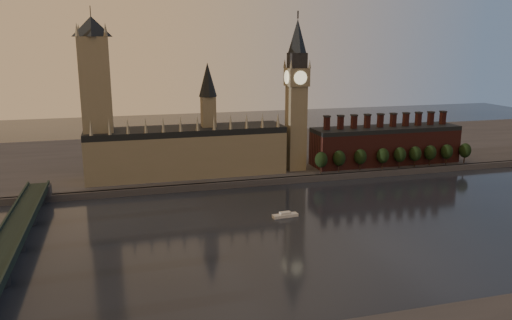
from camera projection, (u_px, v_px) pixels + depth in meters
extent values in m
plane|color=black|center=(352.00, 230.00, 245.51)|extent=(900.00, 900.00, 0.00)
cube|color=#434247|center=(291.00, 180.00, 329.53)|extent=(900.00, 4.00, 4.00)
cube|color=#434247|center=(255.00, 152.00, 414.00)|extent=(900.00, 180.00, 4.00)
cube|color=#786C55|center=(187.00, 154.00, 332.40)|extent=(130.00, 30.00, 28.00)
cube|color=black|center=(186.00, 131.00, 328.79)|extent=(130.00, 30.00, 4.00)
cube|color=#786C55|center=(208.00, 115.00, 330.46)|extent=(9.00, 9.00, 24.00)
cone|color=black|center=(208.00, 80.00, 325.27)|extent=(12.00, 12.00, 22.00)
cone|color=#786C55|center=(91.00, 127.00, 298.66)|extent=(2.60, 2.60, 10.00)
cone|color=#786C55|center=(109.00, 127.00, 301.46)|extent=(2.60, 2.60, 10.00)
cone|color=#786C55|center=(128.00, 126.00, 304.27)|extent=(2.60, 2.60, 10.00)
cone|color=#786C55|center=(146.00, 125.00, 307.07)|extent=(2.60, 2.60, 10.00)
cone|color=#786C55|center=(163.00, 124.00, 309.87)|extent=(2.60, 2.60, 10.00)
cone|color=#786C55|center=(180.00, 124.00, 312.67)|extent=(2.60, 2.60, 10.00)
cone|color=#786C55|center=(197.00, 123.00, 315.48)|extent=(2.60, 2.60, 10.00)
cone|color=#786C55|center=(214.00, 122.00, 318.28)|extent=(2.60, 2.60, 10.00)
cone|color=#786C55|center=(230.00, 122.00, 321.08)|extent=(2.60, 2.60, 10.00)
cone|color=#786C55|center=(247.00, 121.00, 323.88)|extent=(2.60, 2.60, 10.00)
cone|color=#786C55|center=(262.00, 120.00, 326.69)|extent=(2.60, 2.60, 10.00)
cone|color=#786C55|center=(278.00, 120.00, 329.49)|extent=(2.60, 2.60, 10.00)
cube|color=#786C55|center=(97.00, 111.00, 311.04)|extent=(18.00, 18.00, 90.00)
cone|color=black|center=(91.00, 26.00, 299.54)|extent=(24.00, 24.00, 12.00)
cylinder|color=#232326|center=(91.00, 16.00, 298.18)|extent=(0.50, 0.50, 12.00)
cone|color=#786C55|center=(77.00, 29.00, 290.39)|extent=(3.00, 3.00, 8.00)
cone|color=#786C55|center=(105.00, 30.00, 294.57)|extent=(3.00, 3.00, 8.00)
cone|color=#786C55|center=(79.00, 30.00, 305.41)|extent=(3.00, 3.00, 8.00)
cone|color=#786C55|center=(106.00, 30.00, 309.59)|extent=(3.00, 3.00, 8.00)
cube|color=#786C55|center=(296.00, 128.00, 343.92)|extent=(12.00, 12.00, 58.00)
cube|color=#786C55|center=(297.00, 77.00, 336.02)|extent=(14.00, 14.00, 12.00)
cube|color=#232326|center=(297.00, 60.00, 333.54)|extent=(11.00, 11.00, 10.00)
cone|color=black|center=(298.00, 36.00, 329.93)|extent=(13.00, 13.00, 22.00)
cylinder|color=#232326|center=(298.00, 15.00, 326.89)|extent=(1.00, 1.00, 5.00)
cylinder|color=beige|center=(301.00, 78.00, 329.27)|extent=(9.00, 0.50, 9.00)
cylinder|color=beige|center=(293.00, 76.00, 342.78)|extent=(9.00, 0.50, 9.00)
cylinder|color=beige|center=(287.00, 77.00, 334.14)|extent=(0.50, 9.00, 9.00)
cylinder|color=beige|center=(307.00, 77.00, 337.90)|extent=(0.50, 9.00, 9.00)
cone|color=#786C55|center=(291.00, 64.00, 326.19)|extent=(2.00, 2.00, 6.00)
cone|color=#786C55|center=(310.00, 64.00, 329.59)|extent=(2.00, 2.00, 6.00)
cone|color=#786C55|center=(285.00, 63.00, 338.40)|extent=(2.00, 2.00, 6.00)
cone|color=#786C55|center=(303.00, 63.00, 341.79)|extent=(2.00, 2.00, 6.00)
cube|color=#4A1F1C|center=(385.00, 147.00, 366.04)|extent=(110.00, 25.00, 24.00)
cube|color=black|center=(386.00, 129.00, 363.00)|extent=(110.00, 25.00, 3.00)
cube|color=#4A1F1C|center=(327.00, 123.00, 349.36)|extent=(3.50, 3.50, 9.00)
cube|color=#232326|center=(327.00, 116.00, 348.24)|extent=(4.20, 4.20, 1.00)
cube|color=#4A1F1C|center=(340.00, 123.00, 352.09)|extent=(3.50, 3.50, 9.00)
cube|color=#232326|center=(341.00, 116.00, 350.96)|extent=(4.20, 4.20, 1.00)
cube|color=#4A1F1C|center=(354.00, 122.00, 354.82)|extent=(3.50, 3.50, 9.00)
cube|color=#232326|center=(354.00, 115.00, 353.69)|extent=(4.20, 4.20, 1.00)
cube|color=#4A1F1C|center=(367.00, 122.00, 357.55)|extent=(3.50, 3.50, 9.00)
cube|color=#232326|center=(368.00, 115.00, 356.42)|extent=(4.20, 4.20, 1.00)
cube|color=#4A1F1C|center=(380.00, 121.00, 360.28)|extent=(3.50, 3.50, 9.00)
cube|color=#232326|center=(381.00, 114.00, 359.15)|extent=(4.20, 4.20, 1.00)
cube|color=#4A1F1C|center=(393.00, 120.00, 363.01)|extent=(3.50, 3.50, 9.00)
cube|color=#232326|center=(394.00, 114.00, 361.88)|extent=(4.20, 4.20, 1.00)
cube|color=#4A1F1C|center=(406.00, 120.00, 365.73)|extent=(3.50, 3.50, 9.00)
cube|color=#232326|center=(406.00, 113.00, 364.61)|extent=(4.20, 4.20, 1.00)
cube|color=#4A1F1C|center=(418.00, 119.00, 368.46)|extent=(3.50, 3.50, 9.00)
cube|color=#232326|center=(419.00, 113.00, 367.34)|extent=(4.20, 4.20, 1.00)
cube|color=#4A1F1C|center=(431.00, 119.00, 371.19)|extent=(3.50, 3.50, 9.00)
cube|color=#232326|center=(431.00, 112.00, 370.06)|extent=(4.20, 4.20, 1.00)
cube|color=#4A1F1C|center=(443.00, 118.00, 373.92)|extent=(3.50, 3.50, 9.00)
cube|color=#232326|center=(443.00, 112.00, 372.79)|extent=(4.20, 4.20, 1.00)
cylinder|color=black|center=(321.00, 169.00, 338.12)|extent=(0.80, 0.80, 6.00)
ellipsoid|color=black|center=(321.00, 160.00, 336.65)|extent=(8.60, 8.60, 10.75)
cylinder|color=black|center=(339.00, 167.00, 342.55)|extent=(0.80, 0.80, 6.00)
ellipsoid|color=black|center=(339.00, 158.00, 341.08)|extent=(8.60, 8.60, 10.75)
cylinder|color=black|center=(360.00, 166.00, 347.20)|extent=(0.80, 0.80, 6.00)
ellipsoid|color=black|center=(360.00, 157.00, 345.73)|extent=(8.60, 8.60, 10.75)
cylinder|color=black|center=(382.00, 165.00, 350.39)|extent=(0.80, 0.80, 6.00)
ellipsoid|color=black|center=(383.00, 156.00, 348.92)|extent=(8.60, 8.60, 10.75)
cylinder|color=black|center=(399.00, 164.00, 353.65)|extent=(0.80, 0.80, 6.00)
ellipsoid|color=black|center=(400.00, 155.00, 352.19)|extent=(8.60, 8.60, 10.75)
cylinder|color=black|center=(415.00, 163.00, 356.65)|extent=(0.80, 0.80, 6.00)
ellipsoid|color=black|center=(415.00, 154.00, 355.19)|extent=(8.60, 8.60, 10.75)
cylinder|color=black|center=(430.00, 161.00, 360.41)|extent=(0.80, 0.80, 6.00)
ellipsoid|color=black|center=(430.00, 153.00, 358.95)|extent=(8.60, 8.60, 10.75)
cylinder|color=black|center=(446.00, 160.00, 363.77)|extent=(0.80, 0.80, 6.00)
ellipsoid|color=black|center=(447.00, 152.00, 362.30)|extent=(8.60, 8.60, 10.75)
cylinder|color=black|center=(464.00, 159.00, 367.66)|extent=(0.80, 0.80, 6.00)
ellipsoid|color=black|center=(465.00, 150.00, 366.19)|extent=(8.60, 8.60, 10.75)
cube|color=black|center=(3.00, 252.00, 198.30)|extent=(12.00, 200.00, 2.50)
cube|color=black|center=(18.00, 246.00, 199.31)|extent=(1.00, 200.00, 1.30)
cube|color=#434247|center=(38.00, 191.00, 287.91)|extent=(14.00, 8.00, 6.00)
cylinder|color=#232326|center=(15.00, 243.00, 220.10)|extent=(8.00, 8.00, 7.75)
cylinder|color=#232326|center=(28.00, 218.00, 252.01)|extent=(8.00, 8.00, 7.75)
cylinder|color=#232326|center=(37.00, 198.00, 283.92)|extent=(8.00, 8.00, 7.75)
cube|color=silver|center=(285.00, 215.00, 264.74)|extent=(14.14, 5.26, 1.58)
cube|color=silver|center=(285.00, 213.00, 264.43)|extent=(6.18, 3.52, 1.18)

